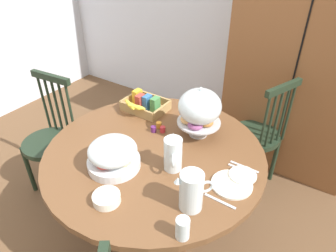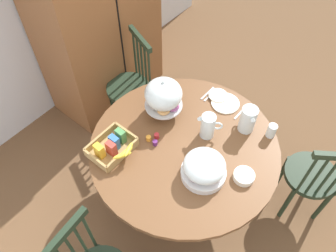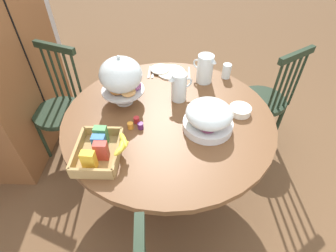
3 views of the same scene
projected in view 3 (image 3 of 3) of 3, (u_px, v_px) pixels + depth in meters
The scene contains 19 objects.
ground_plane at pixel (184, 185), 2.17m from camera, with size 10.00×10.00×0.00m, color brown.
dining_table at pixel (168, 136), 1.81m from camera, with size 1.34×1.34×0.74m.
windsor_chair_by_cabinet at pixel (264, 102), 2.25m from camera, with size 0.46×0.46×0.97m.
windsor_chair_facing_door at pixel (61, 111), 2.16m from camera, with size 0.43×0.43×0.97m.
pastry_stand_with_dome at pixel (121, 77), 1.65m from camera, with size 0.28×0.28×0.34m.
fruit_platter_covered at pixel (209, 117), 1.54m from camera, with size 0.30×0.30×0.18m.
orange_juice_pitcher at pixel (205, 70), 1.90m from camera, with size 0.15×0.16×0.21m.
milk_pitcher at pixel (179, 88), 1.75m from camera, with size 0.12×0.17×0.20m.
cereal_basket at pixel (101, 150), 1.40m from camera, with size 0.32×0.30×0.12m.
china_plate_large at pixel (171, 72), 2.05m from camera, with size 0.22×0.22×0.01m, color white.
china_plate_small at pixel (160, 69), 2.06m from camera, with size 0.15×0.15×0.01m, color white.
cereal_bowl at pixel (240, 110), 1.68m from camera, with size 0.14×0.14×0.04m, color white.
drinking_glass at pixel (227, 71), 1.97m from camera, with size 0.06×0.06×0.11m, color silver.
jam_jar_strawberry at pixel (137, 120), 1.62m from camera, with size 0.04×0.04×0.04m, color #B7282D.
jam_jar_apricot at pixel (130, 126), 1.58m from camera, with size 0.04×0.04×0.04m, color orange.
jam_jar_grape at pixel (141, 126), 1.58m from camera, with size 0.04×0.04×0.04m, color #5B2366.
table_knife at pixel (153, 72), 2.06m from camera, with size 0.17×0.01×0.01m, color silver.
dinner_fork at pixel (149, 72), 2.06m from camera, with size 0.17×0.01×0.01m, color silver.
soup_spoon at pixel (189, 73), 2.05m from camera, with size 0.17×0.01×0.01m, color silver.
Camera 3 is at (-1.25, 0.10, 1.84)m, focal length 28.11 mm.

